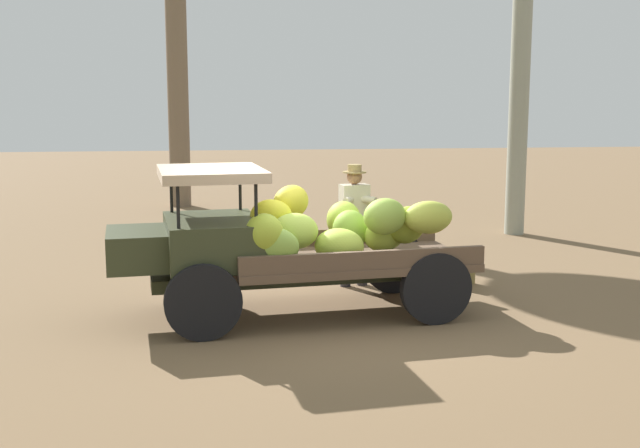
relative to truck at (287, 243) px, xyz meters
The scene contains 4 objects.
ground_plane 0.96m from the truck, 154.86° to the left, with size 60.00×60.00×0.00m, color brown.
truck is the anchor object (origin of this frame).
farmer 1.85m from the truck, 126.56° to the right, with size 0.52×0.49×1.77m.
wooden_crate 3.04m from the truck, 149.64° to the right, with size 0.57×0.46×0.39m, color olive.
Camera 1 is at (0.97, 9.71, 2.78)m, focal length 45.21 mm.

